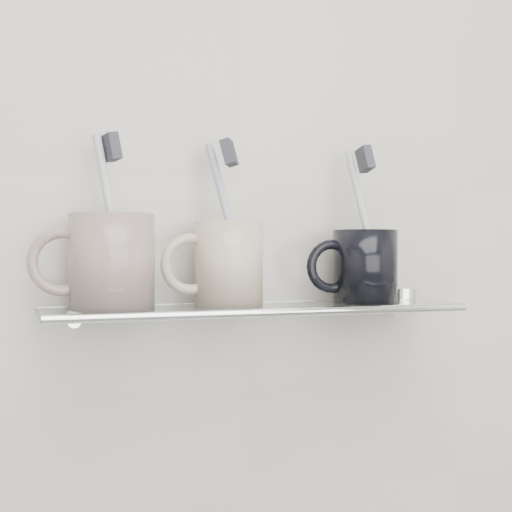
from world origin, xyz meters
name	(u,v)px	position (x,y,z in m)	size (l,w,h in m)	color
wall_back	(242,184)	(0.00, 1.10, 1.25)	(2.50, 2.50, 0.00)	beige
shelf_glass	(258,309)	(0.00, 1.04, 1.10)	(0.50, 0.12, 0.01)	silver
shelf_rail	(275,313)	(0.00, 0.98, 1.10)	(0.01, 0.01, 0.50)	silver
bracket_left	(73,320)	(-0.21, 1.09, 1.09)	(0.02, 0.02, 0.03)	silver
bracket_right	(393,310)	(0.21, 1.09, 1.09)	(0.02, 0.02, 0.03)	silver
mug_left	(112,262)	(-0.17, 1.04, 1.15)	(0.09, 0.09, 0.11)	beige
mug_left_handle	(63,262)	(-0.22, 1.04, 1.15)	(0.08, 0.08, 0.01)	beige
toothbrush_left	(112,219)	(-0.17, 1.04, 1.20)	(0.01, 0.01, 0.19)	silver
bristles_left	(112,147)	(-0.17, 1.04, 1.28)	(0.01, 0.02, 0.03)	#2F323A
mug_center	(229,264)	(-0.03, 1.04, 1.15)	(0.08, 0.08, 0.10)	beige
mug_center_handle	(191,264)	(-0.08, 1.04, 1.15)	(0.07, 0.07, 0.01)	beige
toothbrush_center	(229,220)	(-0.03, 1.04, 1.20)	(0.01, 0.01, 0.19)	#9397B8
bristles_center	(229,153)	(-0.03, 1.04, 1.28)	(0.01, 0.02, 0.03)	#2F323A
mug_right	(365,266)	(0.15, 1.04, 1.15)	(0.08, 0.08, 0.09)	black
mug_right_handle	(332,266)	(0.10, 1.04, 1.15)	(0.07, 0.07, 0.01)	black
toothbrush_right	(365,222)	(0.15, 1.04, 1.20)	(0.01, 0.01, 0.19)	silver
bristles_right	(365,159)	(0.15, 1.04, 1.28)	(0.01, 0.02, 0.03)	#2F323A
chrome_cap	(401,295)	(0.20, 1.04, 1.11)	(0.04, 0.04, 0.02)	silver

